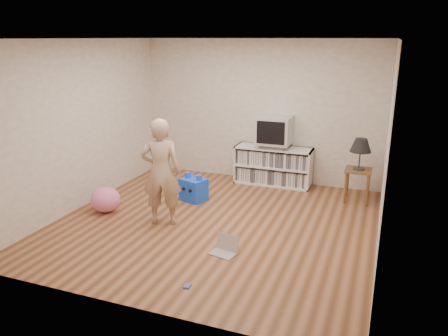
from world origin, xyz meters
name	(u,v)px	position (x,y,z in m)	size (l,w,h in m)	color
ground	(215,222)	(0.00, 0.00, 0.00)	(4.50, 4.50, 0.00)	brown
walls	(215,136)	(0.00, 0.00, 1.30)	(4.52, 4.52, 2.60)	beige
ceiling	(214,39)	(0.00, 0.00, 2.60)	(4.50, 4.50, 0.01)	white
media_unit	(273,166)	(0.34, 2.04, 0.35)	(1.40, 0.45, 0.70)	white
dvd_deck	(274,145)	(0.34, 2.02, 0.73)	(0.45, 0.35, 0.07)	gray
crt_tv	(274,130)	(0.34, 2.02, 1.02)	(0.60, 0.53, 0.50)	#B4B4B9
side_table	(358,177)	(1.86, 1.65, 0.42)	(0.42, 0.42, 0.55)	brown
table_lamp	(361,146)	(1.86, 1.65, 0.94)	(0.34, 0.34, 0.52)	#333333
person	(161,172)	(-0.71, -0.27, 0.78)	(0.57, 0.37, 1.56)	tan
laptop	(225,248)	(0.46, -0.82, 0.06)	(0.37, 0.32, 0.22)	silver
playing_cards	(187,286)	(0.35, -1.71, 0.01)	(0.07, 0.09, 0.02)	#495EC4
plush_blue	(194,189)	(-0.68, 0.73, 0.20)	(0.47, 0.42, 0.46)	blue
plush_pink	(105,200)	(-1.76, -0.20, 0.19)	(0.46, 0.46, 0.39)	pink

